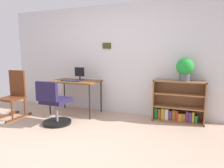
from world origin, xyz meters
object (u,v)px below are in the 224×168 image
desk (75,83)px  monitor (80,74)px  rocking_chair (14,94)px  bookshelf_low (177,104)px  potted_plant_on_shelf (185,68)px  keyboard (71,81)px  office_chair (54,106)px

desk → monitor: size_ratio=3.75×
rocking_chair → bookshelf_low: size_ratio=1.02×
monitor → rocking_chair: size_ratio=0.29×
desk → potted_plant_on_shelf: size_ratio=2.47×
keyboard → bookshelf_low: (2.12, 0.40, -0.39)m
monitor → keyboard: size_ratio=0.63×
monitor → bookshelf_low: size_ratio=0.30×
desk → bookshelf_low: size_ratio=1.11×
desk → potted_plant_on_shelf: 2.24m
office_chair → bookshelf_low: (2.08, 1.04, -0.01)m
desk → bookshelf_low: bearing=7.1°
monitor → keyboard: bearing=-104.4°
desk → office_chair: bearing=-88.0°
office_chair → keyboard: bearing=94.0°
office_chair → desk: bearing=92.0°
desk → keyboard: size_ratio=2.38×
potted_plant_on_shelf → office_chair: bearing=-155.6°
rocking_chair → potted_plant_on_shelf: (3.25, 0.88, 0.56)m
keyboard → rocking_chair: size_ratio=0.46×
bookshelf_low → keyboard: bearing=-169.4°
rocking_chair → bookshelf_low: rocking_chair is taller
rocking_chair → office_chair: bearing=-5.8°
desk → bookshelf_low: (2.10, 0.26, -0.33)m
keyboard → monitor: bearing=75.6°
monitor → office_chair: monitor is taller
monitor → keyboard: 0.28m
monitor → rocking_chair: monitor is taller
potted_plant_on_shelf → bookshelf_low: bearing=151.8°
keyboard → desk: bearing=82.8°
keyboard → office_chair: size_ratio=0.53×
bookshelf_low → rocking_chair: bearing=-163.5°
keyboard → office_chair: (0.05, -0.64, -0.38)m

